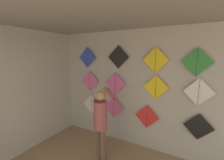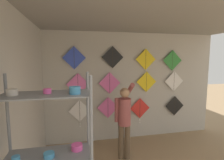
# 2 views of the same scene
# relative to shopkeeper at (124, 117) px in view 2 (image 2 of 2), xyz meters

# --- Properties ---
(back_panel) EXTENTS (4.95, 0.06, 2.80)m
(back_panel) POSITION_rel_shopkeeper_xyz_m (0.34, 0.97, 0.47)
(back_panel) COLOR #BCB7AD
(back_panel) RESTS_ON ground
(left_panel) EXTENTS (0.06, 4.75, 2.80)m
(left_panel) POSITION_rel_shopkeeper_xyz_m (-1.77, -1.04, 0.47)
(left_panel) COLOR #BCB7AD
(left_panel) RESTS_ON ground
(ceiling_slab) EXTENTS (4.95, 4.75, 0.04)m
(ceiling_slab) POSITION_rel_shopkeeper_xyz_m (0.34, -1.04, 1.89)
(ceiling_slab) COLOR gray
(shopkeeper) EXTENTS (0.40, 0.52, 1.65)m
(shopkeeper) POSITION_rel_shopkeeper_xyz_m (0.00, 0.00, 0.00)
(shopkeeper) COLOR brown
(shopkeeper) RESTS_ON ground
(kite_0) EXTENTS (0.55, 0.04, 0.69)m
(kite_0) POSITION_rel_shopkeeper_xyz_m (-0.90, 0.88, -0.11)
(kite_0) COLOR white
(kite_1) EXTENTS (0.55, 0.01, 0.55)m
(kite_1) POSITION_rel_shopkeeper_xyz_m (-0.18, 0.88, -0.04)
(kite_1) COLOR pink
(kite_2) EXTENTS (0.55, 0.04, 0.69)m
(kite_2) POSITION_rel_shopkeeper_xyz_m (0.69, 0.88, -0.14)
(kite_2) COLOR red
(kite_3) EXTENTS (0.55, 0.01, 0.55)m
(kite_3) POSITION_rel_shopkeeper_xyz_m (1.73, 0.88, -0.11)
(kite_3) COLOR black
(kite_4) EXTENTS (0.55, 0.01, 0.55)m
(kite_4) POSITION_rel_shopkeeper_xyz_m (-0.93, 0.88, 0.59)
(kite_4) COLOR pink
(kite_5) EXTENTS (0.55, 0.01, 0.55)m
(kite_5) POSITION_rel_shopkeeper_xyz_m (-0.14, 0.88, 0.59)
(kite_5) COLOR pink
(kite_6) EXTENTS (0.55, 0.01, 0.55)m
(kite_6) POSITION_rel_shopkeeper_xyz_m (0.86, 0.88, 0.60)
(kite_6) COLOR yellow
(kite_7) EXTENTS (0.55, 0.01, 0.55)m
(kite_7) POSITION_rel_shopkeeper_xyz_m (1.67, 0.88, 0.60)
(kite_7) COLOR white
(kite_8) EXTENTS (0.55, 0.01, 0.55)m
(kite_8) POSITION_rel_shopkeeper_xyz_m (-1.00, 0.88, 1.23)
(kite_8) COLOR blue
(kite_9) EXTENTS (0.55, 0.01, 0.55)m
(kite_9) POSITION_rel_shopkeeper_xyz_m (-0.06, 0.88, 1.25)
(kite_9) COLOR black
(kite_10) EXTENTS (0.55, 0.01, 0.55)m
(kite_10) POSITION_rel_shopkeeper_xyz_m (0.83, 0.88, 1.19)
(kite_10) COLOR yellow
(kite_11) EXTENTS (0.55, 0.01, 0.55)m
(kite_11) POSITION_rel_shopkeeper_xyz_m (1.60, 0.88, 1.16)
(kite_11) COLOR #338C38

